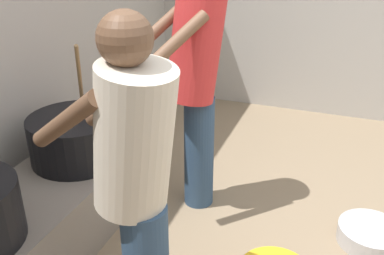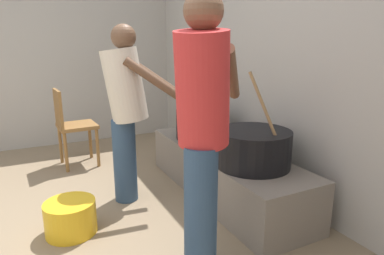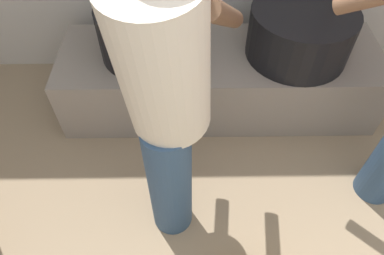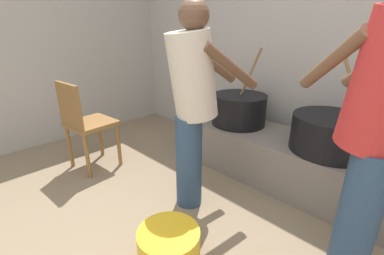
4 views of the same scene
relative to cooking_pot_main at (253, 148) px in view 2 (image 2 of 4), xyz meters
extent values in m
cube|color=#ADA8A0|center=(-2.89, -1.71, 0.68)|extent=(0.20, 4.68, 2.49)
cube|color=#ADA8A0|center=(-0.22, 0.53, 0.68)|extent=(5.54, 0.20, 2.49)
cube|color=slate|center=(-0.44, 0.01, -0.35)|extent=(1.93, 0.60, 0.42)
cylinder|color=black|center=(0.00, 0.00, 0.00)|extent=(0.58, 0.58, 0.28)
cylinder|color=#937047|center=(0.10, 0.00, 0.34)|extent=(0.22, 0.17, 0.51)
cylinder|color=black|center=(-0.87, 0.02, 0.01)|extent=(0.53, 0.53, 0.30)
cylinder|color=#937047|center=(-0.78, 0.02, 0.35)|extent=(0.25, 0.08, 0.51)
cylinder|color=navy|center=(-0.72, -0.83, -0.20)|extent=(0.20, 0.20, 0.73)
cylinder|color=beige|center=(-0.71, -0.80, 0.46)|extent=(0.41, 0.46, 0.63)
sphere|color=brown|center=(-0.71, -0.79, 0.84)|extent=(0.20, 0.20, 0.20)
cylinder|color=brown|center=(-0.51, -0.63, 0.52)|extent=(0.21, 0.45, 0.34)
cylinder|color=brown|center=(-0.76, -0.55, 0.52)|extent=(0.21, 0.45, 0.34)
cylinder|color=navy|center=(0.40, -0.67, -0.17)|extent=(0.20, 0.20, 0.78)
cylinder|color=red|center=(0.37, -0.65, 0.54)|extent=(0.49, 0.48, 0.67)
sphere|color=brown|center=(0.36, -0.65, 0.95)|extent=(0.22, 0.22, 0.22)
cylinder|color=brown|center=(0.27, -0.40, 0.60)|extent=(0.41, 0.36, 0.36)
cylinder|color=brown|center=(0.10, -0.61, 0.60)|extent=(0.41, 0.36, 0.36)
cylinder|color=olive|center=(-1.67, -0.89, -0.35)|extent=(0.04, 0.04, 0.44)
cylinder|color=olive|center=(-2.01, -0.91, -0.35)|extent=(0.04, 0.04, 0.44)
cylinder|color=olive|center=(-1.64, -1.23, -0.35)|extent=(0.04, 0.04, 0.44)
cylinder|color=olive|center=(-1.98, -1.25, -0.35)|extent=(0.04, 0.04, 0.44)
cube|color=olive|center=(-1.82, -1.07, -0.11)|extent=(0.43, 0.43, 0.04)
cube|color=olive|center=(-1.81, -1.25, 0.11)|extent=(0.38, 0.06, 0.40)
cylinder|color=gold|center=(-0.37, -1.34, -0.44)|extent=(0.36, 0.36, 0.24)
camera|label=1|loc=(-1.98, -1.51, 1.18)|focal=39.76mm
camera|label=2|loc=(1.95, -1.51, 0.77)|focal=30.60mm
camera|label=3|loc=(-0.63, -1.65, 1.18)|focal=32.85mm
camera|label=4|loc=(0.58, -2.10, 0.77)|focal=24.87mm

